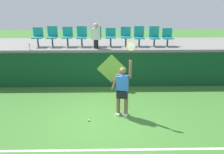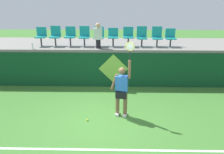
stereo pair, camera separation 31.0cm
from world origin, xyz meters
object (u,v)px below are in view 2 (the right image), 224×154
object	(u,v)px
stadium_chair_1	(55,35)
stadium_chair_8	(157,36)
spectator_0	(98,35)
stadium_chair_2	(70,35)
water_bottle	(32,46)
tennis_player	(122,89)
stadium_chair_6	(128,35)
tennis_ball	(87,120)
stadium_chair_3	(84,35)
stadium_chair_4	(99,36)
stadium_chair_7	(142,36)
stadium_chair_0	(41,35)
stadium_chair_5	(113,36)
stadium_chair_9	(170,37)

from	to	relation	value
stadium_chair_1	stadium_chair_8	size ratio (longest dim) A/B	1.02
stadium_chair_1	stadium_chair_8	distance (m)	4.52
stadium_chair_8	spectator_0	bearing A→B (deg)	-170.06
stadium_chair_2	water_bottle	bearing A→B (deg)	-155.82
tennis_player	stadium_chair_6	bearing A→B (deg)	84.37
tennis_ball	stadium_chair_3	size ratio (longest dim) A/B	0.08
stadium_chair_1	stadium_chair_8	bearing A→B (deg)	0.04
stadium_chair_8	water_bottle	bearing A→B (deg)	-172.73
stadium_chair_1	stadium_chair_4	bearing A→B (deg)	-0.03
water_bottle	stadium_chair_8	xyz separation A→B (m)	(5.36, 0.68, 0.32)
tennis_player	stadium_chair_2	size ratio (longest dim) A/B	2.94
stadium_chair_8	stadium_chair_7	bearing A→B (deg)	-179.97
tennis_ball	stadium_chair_4	xyz separation A→B (m)	(0.13, 3.79, 2.06)
tennis_ball	spectator_0	world-z (taller)	spectator_0
stadium_chair_0	stadium_chair_7	xyz separation A→B (m)	(4.48, 0.01, -0.00)
stadium_chair_1	stadium_chair_5	bearing A→B (deg)	-0.21
stadium_chair_6	stadium_chair_9	xyz separation A→B (m)	(1.86, -0.00, -0.05)
stadium_chair_2	stadium_chair_7	bearing A→B (deg)	0.12
tennis_ball	stadium_chair_6	distance (m)	4.55
stadium_chair_0	tennis_ball	bearing A→B (deg)	-57.05
stadium_chair_0	stadium_chair_1	bearing A→B (deg)	0.52
stadium_chair_3	water_bottle	bearing A→B (deg)	-162.30
water_bottle	stadium_chair_0	world-z (taller)	stadium_chair_0
tennis_player	stadium_chair_4	bearing A→B (deg)	105.94
stadium_chair_3	stadium_chair_6	world-z (taller)	stadium_chair_3
stadium_chair_6	stadium_chair_2	bearing A→B (deg)	179.98
tennis_ball	stadium_chair_4	world-z (taller)	stadium_chair_4
stadium_chair_4	stadium_chair_8	distance (m)	2.58
stadium_chair_3	stadium_chair_0	bearing A→B (deg)	-179.81
tennis_ball	stadium_chair_5	distance (m)	4.37
stadium_chair_0	stadium_chair_7	bearing A→B (deg)	0.11
stadium_chair_4	stadium_chair_6	xyz separation A→B (m)	(1.30, -0.00, 0.01)
stadium_chair_1	stadium_chair_7	world-z (taller)	stadium_chair_1
spectator_0	stadium_chair_2	bearing A→B (deg)	160.72
stadium_chair_1	spectator_0	bearing A→B (deg)	-13.01
stadium_chair_8	spectator_0	xyz separation A→B (m)	(-2.58, -0.45, 0.10)
stadium_chair_5	spectator_0	size ratio (longest dim) A/B	0.74
stadium_chair_2	stadium_chair_8	world-z (taller)	stadium_chair_8
stadium_chair_0	spectator_0	bearing A→B (deg)	-9.73
tennis_ball	water_bottle	xyz separation A→B (m)	(-2.65, 3.11, 1.74)
stadium_chair_5	stadium_chair_7	distance (m)	1.27
stadium_chair_1	tennis_player	bearing A→B (deg)	-49.38
tennis_player	stadium_chair_0	distance (m)	5.04
tennis_player	stadium_chair_1	xyz separation A→B (m)	(-2.91, 3.40, 1.17)
stadium_chair_3	stadium_chair_9	distance (m)	3.81
stadium_chair_5	spectator_0	distance (m)	0.78
stadium_chair_2	stadium_chair_3	world-z (taller)	stadium_chair_3
tennis_ball	stadium_chair_4	bearing A→B (deg)	88.06
tennis_player	stadium_chair_8	bearing A→B (deg)	64.69
tennis_player	stadium_chair_7	distance (m)	3.71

